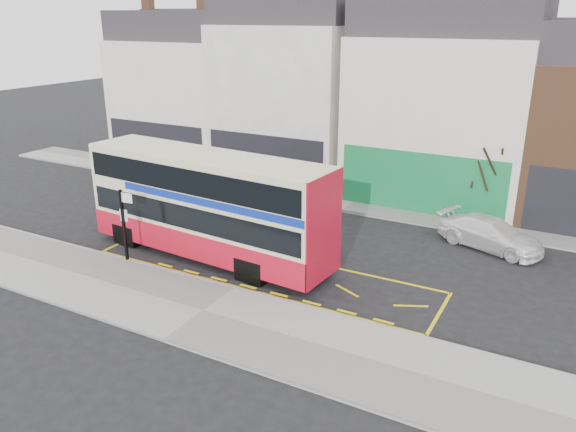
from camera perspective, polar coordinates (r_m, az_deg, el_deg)
The scene contains 15 objects.
ground at distance 21.08m, azimuth -4.84°, elevation -7.18°, with size 120.00×120.00×0.00m, color black.
pavement at distance 19.40m, azimuth -8.61°, elevation -9.63°, with size 40.00×4.00×0.15m, color gray.
kerb at distance 20.77m, azimuth -5.42°, elevation -7.40°, with size 40.00×0.15×0.15m, color gray.
far_pavement at distance 30.12m, azimuth 6.66°, elevation 1.33°, with size 50.00×3.00×0.15m, color gray.
road_markings at distance 22.29m, azimuth -2.59°, elevation -5.55°, with size 14.00×3.40×0.01m, color #D6CA0B, non-canonical shape.
terrace_far_left at distance 39.17m, azimuth -9.73°, elevation 12.58°, with size 8.00×8.01×10.80m.
terrace_left at distance 34.78m, azimuth 0.96°, elevation 12.81°, with size 8.00×8.01×11.80m.
terrace_green_shop at distance 31.70m, azimuth 15.80°, elevation 10.95°, with size 9.00×8.01×11.30m.
double_decker_bus at distance 22.94m, azimuth -8.09°, elevation 1.18°, with size 11.09×3.33×4.36m.
bus_stop_post at distance 23.12m, azimuth -16.28°, elevation -0.23°, with size 0.74×0.15×2.97m.
car_silver at distance 33.05m, azimuth -9.14°, elevation 4.00°, with size 1.64×4.07×1.39m, color silver.
car_grey at distance 28.84m, azimuth -0.44°, elevation 1.78°, with size 1.32×3.79×1.25m, color #414249.
car_white at distance 25.67m, azimuth 19.89°, elevation -1.69°, with size 1.84×4.52×1.31m, color white.
street_tree_left at distance 38.36m, azimuth -14.07°, elevation 10.68°, with size 2.62×2.62×5.66m.
street_tree_right at distance 28.03m, azimuth 19.85°, elevation 5.85°, with size 2.28×2.28×4.92m.
Camera 1 is at (10.50, -15.61, 9.52)m, focal length 35.00 mm.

